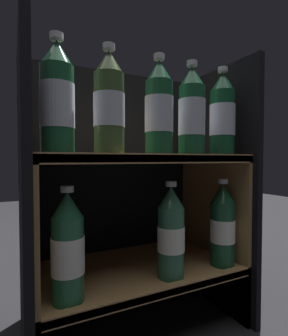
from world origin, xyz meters
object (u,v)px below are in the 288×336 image
bottle_upper_front_0 (57,100)px  bottle_upper_front_2 (159,110)px  bottle_lower_front_2 (223,226)px  bottle_upper_front_3 (192,113)px  bottle_upper_front_1 (109,105)px  bottle_upper_front_4 (222,116)px  bottle_lower_front_0 (68,249)px  bottle_lower_front_1 (171,234)px

bottle_upper_front_0 → bottle_upper_front_2: (0.26, -0.00, 0.00)m
bottle_upper_front_0 → bottle_lower_front_2: (0.49, -0.00, -0.34)m
bottle_upper_front_3 → bottle_upper_front_1: bearing=180.0°
bottle_upper_front_4 → bottle_lower_front_0: 0.57m
bottle_lower_front_0 → bottle_lower_front_2: (0.47, -0.00, 0.00)m
bottle_upper_front_2 → bottle_lower_front_0: 0.42m
bottle_upper_front_1 → bottle_upper_front_2: size_ratio=1.00×
bottle_upper_front_2 → bottle_upper_front_3: same height
bottle_lower_front_1 → bottle_upper_front_0: bearing=180.0°
bottle_lower_front_2 → bottle_lower_front_1: bearing=180.0°
bottle_upper_front_1 → bottle_lower_front_1: bearing=-0.0°
bottle_lower_front_1 → bottle_upper_front_3: bearing=0.0°
bottle_upper_front_1 → bottle_upper_front_2: (0.14, -0.00, -0.00)m
bottle_upper_front_2 → bottle_upper_front_3: 0.11m
bottle_upper_front_3 → bottle_upper_front_4: (0.11, 0.00, 0.00)m
bottle_upper_front_4 → bottle_lower_front_1: size_ratio=1.00×
bottle_upper_front_2 → bottle_lower_front_2: bottle_upper_front_2 is taller
bottle_upper_front_4 → bottle_lower_front_1: 0.38m
bottle_lower_front_1 → bottle_lower_front_2: (0.19, 0.00, -0.00)m
bottle_lower_front_0 → bottle_upper_front_1: bearing=0.0°
bottle_upper_front_2 → bottle_upper_front_4: same height
bottle_upper_front_3 → bottle_lower_front_2: (0.12, 0.00, -0.34)m
bottle_upper_front_1 → bottle_upper_front_3: (0.25, -0.00, -0.00)m
bottle_upper_front_3 → bottle_lower_front_2: 0.36m
bottle_lower_front_0 → bottle_upper_front_0: bearing=180.0°
bottle_upper_front_1 → bottle_lower_front_2: 0.50m
bottle_upper_front_0 → bottle_upper_front_3: (0.37, -0.00, -0.00)m
bottle_upper_front_3 → bottle_upper_front_4: size_ratio=1.00×
bottle_upper_front_2 → bottle_lower_front_1: size_ratio=1.00×
bottle_upper_front_2 → bottle_lower_front_1: bearing=0.0°
bottle_upper_front_0 → bottle_upper_front_2: bearing=-0.0°
bottle_upper_front_3 → bottle_lower_front_1: size_ratio=1.00×
bottle_lower_front_1 → bottle_upper_front_4: bearing=0.0°
bottle_upper_front_4 → bottle_lower_front_0: bearing=180.0°
bottle_upper_front_2 → bottle_lower_front_2: (0.23, 0.00, -0.34)m
bottle_upper_front_2 → bottle_lower_front_0: (-0.24, 0.00, -0.34)m
bottle_upper_front_0 → bottle_upper_front_4: 0.48m
bottle_upper_front_1 → bottle_lower_front_1: (0.18, -0.00, -0.34)m
bottle_lower_front_0 → bottle_lower_front_2: same height
bottle_upper_front_3 → bottle_lower_front_2: bottle_upper_front_3 is taller
bottle_upper_front_4 → bottle_upper_front_1: bearing=180.0°
bottle_lower_front_1 → bottle_lower_front_2: 0.19m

